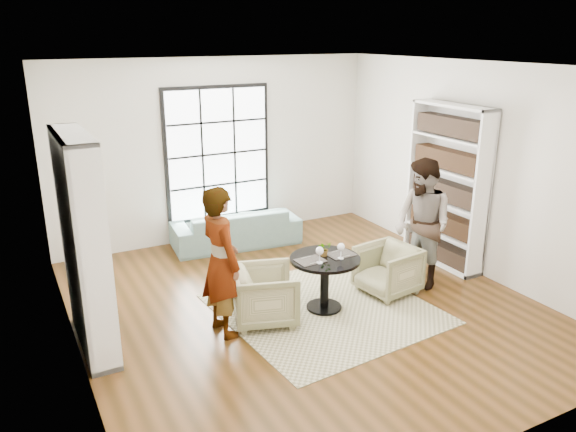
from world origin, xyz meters
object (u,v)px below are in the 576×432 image
armchair_left (265,295)px  person_left (221,262)px  person_right (423,224)px  wine_glass_left (320,251)px  flower_centerpiece (324,249)px  armchair_right (388,270)px  wine_glass_right (341,247)px  pedestal_table (325,272)px  sofa (236,227)px

armchair_left → person_left: size_ratio=0.43×
person_right → wine_glass_left: bearing=-87.0°
flower_centerpiece → wine_glass_left: bearing=-134.4°
armchair_right → flower_centerpiece: flower_centerpiece is taller
person_right → wine_glass_right: 1.40m
pedestal_table → person_left: 1.40m
sofa → armchair_right: (1.10, -2.62, 0.03)m
pedestal_table → armchair_right: size_ratio=1.22×
sofa → person_right: bearing=127.7°
sofa → armchair_right: 2.84m
person_left → flower_centerpiece: (1.37, -0.00, -0.09)m
wine_glass_right → armchair_right: bearing=9.0°
armchair_left → person_right: bearing=-73.9°
armchair_left → wine_glass_left: wine_glass_left is taller
person_left → wine_glass_left: 1.21m
person_right → wine_glass_right: person_right is taller
wine_glass_right → flower_centerpiece: size_ratio=1.09×
armchair_right → person_left: size_ratio=0.41×
pedestal_table → sofa: size_ratio=0.43×
pedestal_table → flower_centerpiece: 0.29m
person_right → flower_centerpiece: 1.53m
armchair_right → wine_glass_left: (-1.15, -0.13, 0.53)m
sofa → wine_glass_right: wine_glass_right is taller
sofa → wine_glass_left: (-0.05, -2.75, 0.55)m
pedestal_table → flower_centerpiece: (0.02, 0.06, 0.29)m
armchair_right → wine_glass_right: wine_glass_right is taller
person_right → wine_glass_left: person_right is taller
pedestal_table → wine_glass_right: (0.15, -0.12, 0.34)m
armchair_left → armchair_right: armchair_left is taller
person_right → flower_centerpiece: (-1.53, 0.05, -0.09)m
person_left → flower_centerpiece: bearing=-97.0°
armchair_right → person_right: size_ratio=0.41×
wine_glass_left → pedestal_table: bearing=37.4°
sofa → person_right: 3.15m
armchair_right → sofa: bearing=-165.0°
armchair_left → sofa: bearing=2.2°
armchair_right → wine_glass_left: bearing=-91.2°
pedestal_table → wine_glass_left: wine_glass_left is taller
flower_centerpiece → sofa: bearing=92.8°
person_left → person_right: person_right is taller
wine_glass_left → wine_glass_right: size_ratio=1.03×
armchair_left → wine_glass_left: size_ratio=3.58×
wine_glass_right → pedestal_table: bearing=142.7°
flower_centerpiece → person_left: bearing=179.9°
armchair_left → person_right: size_ratio=0.42×
armchair_left → flower_centerpiece: bearing=-72.9°
wine_glass_left → armchair_left: bearing=164.4°
pedestal_table → person_right: 1.60m
sofa → armchair_right: armchair_right is taller
person_left → wine_glass_right: person_left is taller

